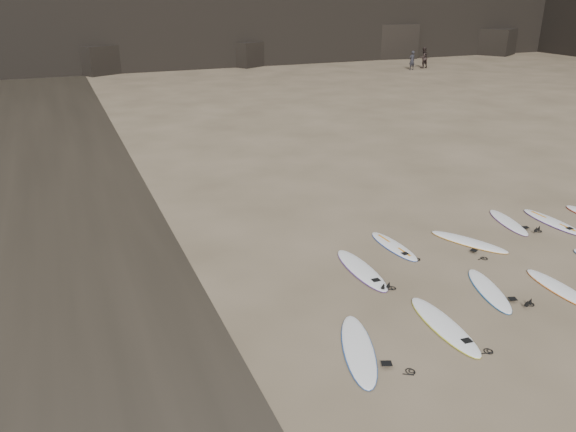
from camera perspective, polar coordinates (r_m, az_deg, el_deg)
The scene contains 12 objects.
ground at distance 15.32m, azimuth 21.19°, elevation -7.17°, with size 240.00×240.00×0.00m, color #897559.
surfboard_0 at distance 12.25m, azimuth 7.18°, elevation -13.27°, with size 0.63×2.63×0.09m, color white.
surfboard_1 at distance 13.38m, azimuth 15.56°, elevation -10.63°, with size 0.62×2.60×0.09m, color white.
surfboard_2 at distance 15.16m, azimuth 19.75°, elevation -7.08°, with size 0.55×2.29×0.08m, color white.
surfboard_3 at distance 15.92m, azimuth 25.98°, elevation -6.68°, with size 0.55×2.30×0.08m, color white.
surfboard_5 at distance 15.39m, azimuth 7.46°, elevation -5.40°, with size 0.63×2.61×0.09m, color white.
surfboard_6 at distance 16.91m, azimuth 10.69°, elevation -3.00°, with size 0.53×2.22×0.08m, color white.
surfboard_7 at distance 17.74m, azimuth 17.89°, elevation -2.49°, with size 0.58×2.42×0.09m, color white.
surfboard_8 at distance 19.65m, azimuth 21.47°, elevation -0.58°, with size 0.54×2.24×0.08m, color white.
surfboard_9 at distance 20.24m, azimuth 25.28°, elevation -0.53°, with size 0.59×2.44×0.09m, color white.
person_a at distance 55.65m, azimuth 12.48°, elevation 15.18°, with size 0.63×0.42×1.74m, color #222227.
person_b at distance 57.18m, azimuth 13.59°, elevation 15.35°, with size 0.94×0.73×1.93m, color black.
Camera 1 is at (-9.83, -9.35, 7.10)m, focal length 35.00 mm.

